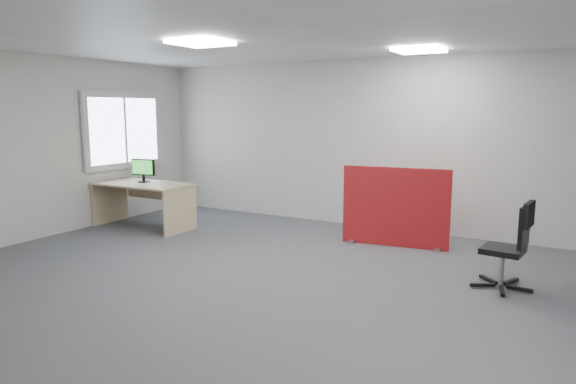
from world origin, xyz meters
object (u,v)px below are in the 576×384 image
at_px(monitor_second, 143,169).
at_px(office_chair, 513,241).
at_px(second_desk, 145,194).
at_px(red_divider, 395,208).

xyz_separation_m(monitor_second, office_chair, (5.64, -0.34, -0.40)).
bearing_deg(office_chair, second_desk, -176.33).
distance_m(second_desk, office_chair, 5.58).
distance_m(red_divider, monitor_second, 4.09).
bearing_deg(monitor_second, office_chair, -14.76).
relative_size(red_divider, monitor_second, 3.55).
distance_m(second_desk, monitor_second, 0.40).
relative_size(second_desk, office_chair, 1.70).
bearing_deg(second_desk, office_chair, -2.98).
relative_size(red_divider, second_desk, 0.92).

